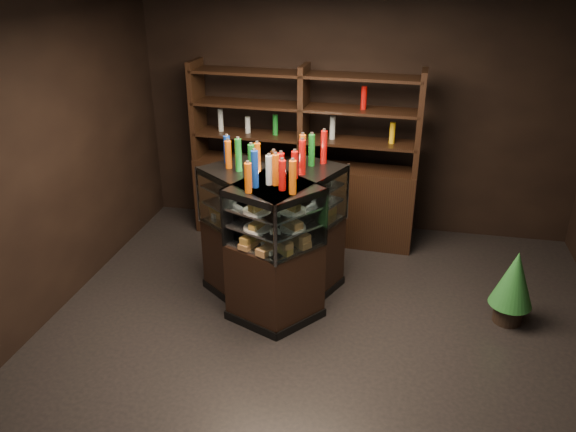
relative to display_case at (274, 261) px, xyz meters
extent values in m
plane|color=black|center=(0.54, -0.61, -0.44)|extent=(5.00, 5.00, 0.00)
cube|color=black|center=(0.54, 1.89, 1.06)|extent=(5.00, 0.02, 3.00)
cube|color=black|center=(-1.96, -0.61, 1.06)|extent=(0.02, 5.00, 3.00)
cube|color=black|center=(0.12, 0.03, -0.06)|extent=(0.98, 1.28, 0.75)
cube|color=black|center=(0.12, 0.03, -0.40)|extent=(1.01, 1.32, 0.08)
cube|color=black|center=(0.12, 0.03, 0.81)|extent=(0.98, 1.28, 0.06)
cube|color=silver|center=(0.12, 0.03, 0.32)|extent=(0.92, 1.22, 0.02)
cube|color=silver|center=(0.12, 0.03, 0.50)|extent=(0.92, 1.22, 0.02)
cube|color=silver|center=(0.12, 0.03, 0.66)|extent=(0.92, 1.22, 0.02)
cube|color=white|center=(0.39, -0.09, 0.58)|extent=(0.47, 1.05, 0.53)
cylinder|color=silver|center=(0.61, 0.44, 0.58)|extent=(0.03, 0.03, 0.55)
cylinder|color=silver|center=(0.15, -0.61, 0.58)|extent=(0.03, 0.03, 0.55)
cube|color=black|center=(-0.12, -0.03, -0.06)|extent=(1.26, 1.16, 0.75)
cube|color=black|center=(-0.12, -0.03, -0.40)|extent=(1.29, 1.19, 0.08)
cube|color=black|center=(-0.12, -0.03, 0.81)|extent=(1.26, 1.16, 0.06)
cube|color=silver|center=(-0.12, -0.03, 0.32)|extent=(1.19, 1.09, 0.02)
cube|color=silver|center=(-0.12, -0.03, 0.50)|extent=(1.19, 1.09, 0.02)
cube|color=silver|center=(-0.12, -0.03, 0.66)|extent=(1.19, 1.09, 0.02)
cube|color=white|center=(-0.30, -0.26, 0.58)|extent=(0.91, 0.71, 0.53)
cylinder|color=silver|center=(0.15, -0.61, 0.58)|extent=(0.03, 0.03, 0.55)
cylinder|color=silver|center=(-0.75, 0.10, 0.58)|extent=(0.03, 0.03, 0.55)
cube|color=#BD9243|center=(-0.05, -0.42, 0.36)|extent=(0.15, 0.20, 0.06)
cube|color=#BD9243|center=(0.03, -0.24, 0.36)|extent=(0.15, 0.20, 0.06)
cube|color=#BD9243|center=(0.11, -0.07, 0.36)|extent=(0.15, 0.20, 0.06)
cube|color=#BD9243|center=(0.19, 0.11, 0.36)|extent=(0.15, 0.20, 0.06)
cube|color=#BD9243|center=(0.26, 0.29, 0.36)|extent=(0.15, 0.20, 0.06)
cube|color=#BD9243|center=(0.34, 0.46, 0.36)|extent=(0.15, 0.20, 0.06)
cylinder|color=white|center=(-0.05, -0.37, 0.52)|extent=(0.24, 0.24, 0.01)
cube|color=#BD9243|center=(-0.05, -0.37, 0.55)|extent=(0.15, 0.19, 0.05)
cylinder|color=white|center=(0.06, -0.10, 0.52)|extent=(0.24, 0.24, 0.01)
cube|color=#BD9243|center=(0.06, -0.10, 0.55)|extent=(0.15, 0.19, 0.05)
cylinder|color=white|center=(0.18, 0.17, 0.52)|extent=(0.24, 0.24, 0.01)
cube|color=#BD9243|center=(0.18, 0.17, 0.55)|extent=(0.15, 0.19, 0.05)
cylinder|color=white|center=(0.29, 0.43, 0.52)|extent=(0.24, 0.24, 0.01)
cube|color=#BD9243|center=(0.29, 0.43, 0.55)|extent=(0.15, 0.19, 0.05)
cylinder|color=white|center=(-0.05, -0.37, 0.68)|extent=(0.24, 0.24, 0.02)
cube|color=#BD9243|center=(-0.05, -0.37, 0.71)|extent=(0.15, 0.19, 0.05)
cylinder|color=white|center=(0.06, -0.10, 0.68)|extent=(0.24, 0.24, 0.02)
cube|color=#BD9243|center=(0.06, -0.10, 0.71)|extent=(0.15, 0.19, 0.05)
cylinder|color=white|center=(0.18, 0.17, 0.68)|extent=(0.24, 0.24, 0.02)
cube|color=#BD9243|center=(0.18, 0.17, 0.71)|extent=(0.15, 0.19, 0.05)
cylinder|color=white|center=(0.29, 0.43, 0.68)|extent=(0.24, 0.24, 0.02)
cube|color=#BD9243|center=(0.29, 0.43, 0.71)|extent=(0.15, 0.19, 0.05)
cube|color=#BD9243|center=(-0.52, 0.25, 0.36)|extent=(0.20, 0.18, 0.06)
cube|color=#BD9243|center=(-0.37, 0.13, 0.36)|extent=(0.20, 0.18, 0.06)
cube|color=#BD9243|center=(-0.21, 0.01, 0.36)|extent=(0.20, 0.18, 0.06)
cube|color=#BD9243|center=(-0.06, -0.11, 0.36)|extent=(0.20, 0.18, 0.06)
cube|color=#BD9243|center=(0.09, -0.23, 0.36)|extent=(0.20, 0.18, 0.06)
cube|color=#BD9243|center=(0.24, -0.35, 0.36)|extent=(0.20, 0.18, 0.06)
cylinder|color=white|center=(-0.46, 0.24, 0.52)|extent=(0.24, 0.24, 0.01)
cube|color=#BD9243|center=(-0.46, 0.24, 0.55)|extent=(0.19, 0.17, 0.05)
cylinder|color=white|center=(-0.24, 0.06, 0.52)|extent=(0.24, 0.24, 0.01)
cube|color=#BD9243|center=(-0.24, 0.06, 0.55)|extent=(0.19, 0.17, 0.05)
cylinder|color=white|center=(-0.01, -0.12, 0.52)|extent=(0.24, 0.24, 0.01)
cube|color=#BD9243|center=(-0.01, -0.12, 0.55)|extent=(0.19, 0.17, 0.05)
cylinder|color=white|center=(0.22, -0.30, 0.52)|extent=(0.24, 0.24, 0.01)
cube|color=#BD9243|center=(0.22, -0.30, 0.55)|extent=(0.19, 0.17, 0.05)
cylinder|color=white|center=(-0.46, 0.24, 0.68)|extent=(0.24, 0.24, 0.02)
cube|color=#BD9243|center=(-0.46, 0.24, 0.71)|extent=(0.19, 0.17, 0.05)
cylinder|color=white|center=(-0.24, 0.06, 0.68)|extent=(0.24, 0.24, 0.02)
cube|color=#BD9243|center=(-0.24, 0.06, 0.71)|extent=(0.19, 0.17, 0.05)
cylinder|color=white|center=(-0.01, -0.12, 0.68)|extent=(0.24, 0.24, 0.02)
cube|color=#BD9243|center=(-0.01, -0.12, 0.71)|extent=(0.19, 0.17, 0.05)
cylinder|color=white|center=(0.22, -0.30, 0.68)|extent=(0.24, 0.24, 0.02)
cube|color=#BD9243|center=(0.22, -0.30, 0.71)|extent=(0.19, 0.17, 0.05)
cylinder|color=#D8590A|center=(-0.07, -0.41, 0.98)|extent=(0.06, 0.06, 0.28)
cylinder|color=silver|center=(-0.07, -0.41, 1.13)|extent=(0.03, 0.03, 0.02)
cylinder|color=#B20C0A|center=(-0.02, -0.30, 0.98)|extent=(0.06, 0.06, 0.28)
cylinder|color=silver|center=(-0.02, -0.30, 1.13)|extent=(0.03, 0.03, 0.02)
cylinder|color=silver|center=(0.02, -0.19, 0.98)|extent=(0.06, 0.06, 0.28)
cylinder|color=silver|center=(0.02, -0.19, 1.13)|extent=(0.03, 0.03, 0.02)
cylinder|color=black|center=(0.07, -0.08, 0.98)|extent=(0.06, 0.06, 0.28)
cylinder|color=silver|center=(0.07, -0.08, 1.13)|extent=(0.03, 0.03, 0.02)
cylinder|color=yellow|center=(0.12, 0.03, 0.98)|extent=(0.06, 0.06, 0.28)
cylinder|color=silver|center=(0.12, 0.03, 1.13)|extent=(0.03, 0.03, 0.02)
cylinder|color=#0F38B2|center=(0.17, 0.14, 0.98)|extent=(0.06, 0.06, 0.28)
cylinder|color=silver|center=(0.17, 0.14, 1.13)|extent=(0.03, 0.03, 0.02)
cylinder|color=#147223|center=(0.22, 0.25, 0.98)|extent=(0.06, 0.06, 0.28)
cylinder|color=silver|center=(0.22, 0.25, 1.13)|extent=(0.03, 0.03, 0.02)
cylinder|color=#D8590A|center=(0.27, 0.36, 0.98)|extent=(0.06, 0.06, 0.28)
cylinder|color=silver|center=(0.27, 0.36, 1.13)|extent=(0.03, 0.03, 0.02)
cylinder|color=#B20C0A|center=(0.31, 0.47, 0.98)|extent=(0.06, 0.06, 0.28)
cylinder|color=silver|center=(0.31, 0.47, 1.13)|extent=(0.03, 0.03, 0.02)
cylinder|color=#D8590A|center=(-0.50, 0.27, 0.98)|extent=(0.06, 0.06, 0.28)
cylinder|color=silver|center=(-0.50, 0.27, 1.13)|extent=(0.03, 0.03, 0.02)
cylinder|color=#B20C0A|center=(-0.41, 0.19, 0.98)|extent=(0.06, 0.06, 0.28)
cylinder|color=silver|center=(-0.41, 0.19, 1.13)|extent=(0.03, 0.03, 0.02)
cylinder|color=silver|center=(-0.31, 0.12, 0.98)|extent=(0.06, 0.06, 0.28)
cylinder|color=silver|center=(-0.31, 0.12, 1.13)|extent=(0.03, 0.03, 0.02)
cylinder|color=black|center=(-0.22, 0.05, 0.98)|extent=(0.06, 0.06, 0.28)
cylinder|color=silver|center=(-0.22, 0.05, 1.13)|extent=(0.03, 0.03, 0.02)
cylinder|color=yellow|center=(-0.12, -0.03, 0.98)|extent=(0.06, 0.06, 0.28)
cylinder|color=silver|center=(-0.12, -0.03, 1.13)|extent=(0.03, 0.03, 0.02)
cylinder|color=#0F38B2|center=(-0.03, -0.10, 0.98)|extent=(0.06, 0.06, 0.28)
cylinder|color=silver|center=(-0.03, -0.10, 1.13)|extent=(0.03, 0.03, 0.02)
cylinder|color=#147223|center=(0.07, -0.18, 0.98)|extent=(0.06, 0.06, 0.28)
cylinder|color=silver|center=(0.07, -0.18, 1.13)|extent=(0.03, 0.03, 0.02)
cylinder|color=#D8590A|center=(0.16, -0.25, 0.98)|extent=(0.06, 0.06, 0.28)
cylinder|color=silver|center=(0.16, -0.25, 1.13)|extent=(0.03, 0.03, 0.02)
cylinder|color=#B20C0A|center=(0.26, -0.33, 0.98)|extent=(0.06, 0.06, 0.28)
cylinder|color=silver|center=(0.26, -0.33, 1.13)|extent=(0.03, 0.03, 0.02)
cylinder|color=black|center=(2.15, 0.10, -0.34)|extent=(0.25, 0.25, 0.19)
cone|color=#1B5F26|center=(2.15, 0.10, 0.01)|extent=(0.38, 0.38, 0.52)
cone|color=#1B5F26|center=(2.15, 0.10, 0.19)|extent=(0.29, 0.29, 0.37)
cube|color=black|center=(0.01, 1.44, 0.01)|extent=(2.55, 0.53, 0.90)
cube|color=black|center=(-1.23, 1.49, 1.01)|extent=(0.08, 0.38, 1.10)
cube|color=black|center=(0.01, 1.44, 1.01)|extent=(0.08, 0.38, 1.10)
cube|color=black|center=(1.24, 1.39, 1.01)|extent=(0.08, 0.38, 1.10)
cube|color=black|center=(0.01, 1.44, 0.76)|extent=(2.50, 0.48, 0.03)
cube|color=black|center=(0.01, 1.44, 1.11)|extent=(2.50, 0.48, 0.03)
cube|color=black|center=(0.01, 1.44, 1.46)|extent=(2.50, 0.48, 0.03)
cylinder|color=#D8590A|center=(-0.96, 1.48, 0.89)|extent=(0.06, 0.06, 0.22)
cylinder|color=#B20C0A|center=(-0.64, 1.47, 0.89)|extent=(0.06, 0.06, 0.22)
cylinder|color=silver|center=(-0.31, 1.45, 0.89)|extent=(0.06, 0.06, 0.22)
cylinder|color=black|center=(0.01, 1.44, 0.89)|extent=(0.06, 0.06, 0.22)
cylinder|color=yellow|center=(0.33, 1.43, 0.89)|extent=(0.06, 0.06, 0.22)
cylinder|color=#0F38B2|center=(0.65, 1.41, 0.89)|extent=(0.06, 0.06, 0.22)
cylinder|color=#147223|center=(0.97, 1.40, 0.89)|extent=(0.06, 0.06, 0.22)
camera|label=1|loc=(1.06, -4.47, 2.58)|focal=35.00mm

